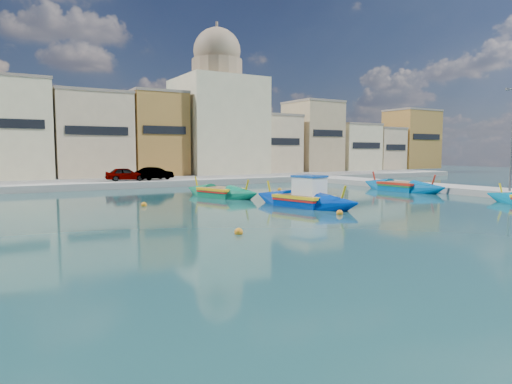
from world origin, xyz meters
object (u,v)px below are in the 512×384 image
object	(u,v)px
church_block	(217,112)
luzzu_cyan_mid	(401,188)
quay_street_lamp	(512,139)
luzzu_green	(220,194)
luzzu_blue_cabin	(304,201)

from	to	relation	value
church_block	luzzu_cyan_mid	bearing A→B (deg)	-79.11
quay_street_lamp	church_block	bearing A→B (deg)	102.35
quay_street_lamp	luzzu_cyan_mid	size ratio (longest dim) A/B	0.87
luzzu_cyan_mid	luzzu_green	world-z (taller)	luzzu_cyan_mid
luzzu_cyan_mid	church_block	bearing A→B (deg)	100.89
church_block	luzzu_blue_cabin	world-z (taller)	church_block
luzzu_cyan_mid	quay_street_lamp	bearing A→B (deg)	-73.03
luzzu_green	church_block	bearing A→B (deg)	64.60
church_block	quay_street_lamp	xyz separation A→B (m)	(7.44, -34.00, -4.07)
quay_street_lamp	luzzu_blue_cabin	distance (m)	17.20
quay_street_lamp	luzzu_cyan_mid	world-z (taller)	quay_street_lamp
luzzu_cyan_mid	luzzu_green	bearing A→B (deg)	168.61
church_block	luzzu_green	distance (m)	26.53
luzzu_green	luzzu_blue_cabin	bearing A→B (deg)	-76.74
quay_street_lamp	luzzu_blue_cabin	bearing A→B (deg)	168.70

